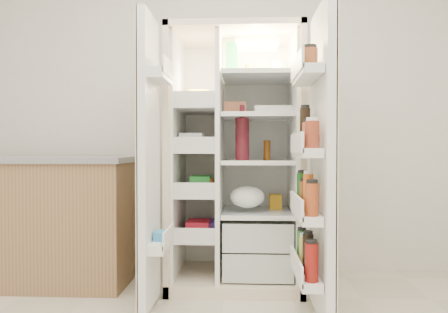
{
  "coord_description": "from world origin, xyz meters",
  "views": [
    {
      "loc": [
        0.14,
        -1.44,
        0.97
      ],
      "look_at": [
        0.0,
        1.25,
        0.92
      ],
      "focal_mm": 34.0,
      "sensor_mm": 36.0,
      "label": 1
    }
  ],
  "objects": [
    {
      "name": "freezer_door",
      "position": [
        -0.43,
        1.05,
        0.89
      ],
      "size": [
        0.15,
        0.4,
        1.72
      ],
      "color": "white",
      "rests_on": "floor"
    },
    {
      "name": "wall_back",
      "position": [
        0.0,
        2.0,
        1.35
      ],
      "size": [
        4.0,
        0.02,
        2.7
      ],
      "primitive_type": "cube",
      "color": "silver",
      "rests_on": "floor"
    },
    {
      "name": "kitchen_counter",
      "position": [
        -1.31,
        1.57,
        0.46
      ],
      "size": [
        1.26,
        0.67,
        0.91
      ],
      "color": "#926A49",
      "rests_on": "floor"
    },
    {
      "name": "refrigerator",
      "position": [
        0.08,
        1.65,
        0.75
      ],
      "size": [
        0.92,
        0.7,
        1.8
      ],
      "color": "beige",
      "rests_on": "floor"
    },
    {
      "name": "fridge_door",
      "position": [
        0.55,
        0.96,
        0.87
      ],
      "size": [
        0.17,
        0.58,
        1.72
      ],
      "color": "white",
      "rests_on": "floor"
    }
  ]
}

